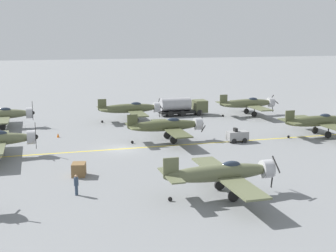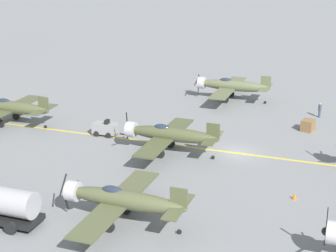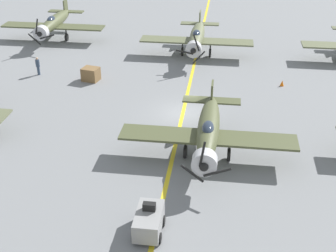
# 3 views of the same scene
# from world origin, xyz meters

# --- Properties ---
(ground_plane) EXTENTS (400.00, 400.00, 0.00)m
(ground_plane) POSITION_xyz_m (0.00, 0.00, 0.00)
(ground_plane) COLOR slate
(taxiway_stripe) EXTENTS (0.30, 160.00, 0.01)m
(taxiway_stripe) POSITION_xyz_m (0.00, 0.00, 0.00)
(taxiway_stripe) COLOR yellow
(taxiway_stripe) RESTS_ON ground
(airplane_mid_center) EXTENTS (12.00, 9.98, 3.79)m
(airplane_mid_center) POSITION_xyz_m (-2.37, 6.25, 2.01)
(airplane_mid_center) COLOR #4A4F31
(airplane_mid_center) RESTS_ON ground
(airplane_mid_left) EXTENTS (12.00, 9.98, 3.65)m
(airplane_mid_left) POSITION_xyz_m (-17.23, 4.60, 2.01)
(airplane_mid_left) COLOR #505537
(airplane_mid_left) RESTS_ON ground
(airplane_far_center) EXTENTS (12.00, 9.98, 3.65)m
(airplane_far_center) POSITION_xyz_m (0.13, 26.54, 2.01)
(airplane_far_center) COLOR #4C5133
(airplane_far_center) RESTS_ON ground
(airplane_mid_right) EXTENTS (12.00, 9.98, 3.65)m
(airplane_mid_right) POSITION_xyz_m (18.47, 5.12, 2.01)
(airplane_mid_right) COLOR #5D6243
(airplane_mid_right) RESTS_ON ground
(tow_tractor) EXTENTS (1.57, 2.60, 1.79)m
(tow_tractor) POSITION_xyz_m (0.34, 14.60, 0.79)
(tow_tractor) COLOR gray
(tow_tractor) RESTS_ON ground
(ground_crew_walking) EXTENTS (0.39, 0.39, 1.78)m
(ground_crew_walking) POSITION_xyz_m (14.91, -6.64, 0.97)
(ground_crew_walking) COLOR #334256
(ground_crew_walking) RESTS_ON ground
(supply_crate_by_tanker) EXTENTS (1.75, 1.56, 1.26)m
(supply_crate_by_tanker) POSITION_xyz_m (9.42, -5.93, 0.63)
(supply_crate_by_tanker) COLOR brown
(supply_crate_by_tanker) RESTS_ON ground
(traffic_cone) EXTENTS (0.36, 0.36, 0.55)m
(traffic_cone) POSITION_xyz_m (-8.57, -6.99, 0.28)
(traffic_cone) COLOR orange
(traffic_cone) RESTS_ON ground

